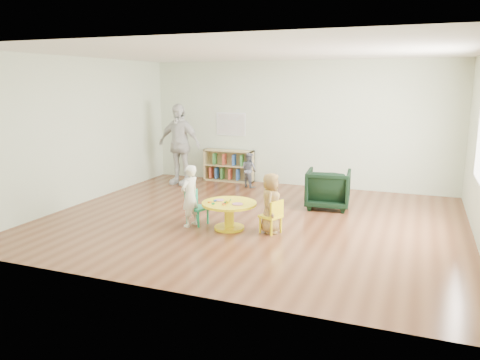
{
  "coord_description": "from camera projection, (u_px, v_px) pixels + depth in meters",
  "views": [
    {
      "loc": [
        2.61,
        -7.32,
        2.33
      ],
      "look_at": [
        -0.1,
        -0.3,
        0.75
      ],
      "focal_mm": 35.0,
      "sensor_mm": 36.0,
      "label": 1
    }
  ],
  "objects": [
    {
      "name": "adult_caretaker",
      "position": [
        179.0,
        144.0,
        10.71
      ],
      "size": [
        1.13,
        0.57,
        1.86
      ],
      "primitive_type": "imported",
      "rotation": [
        0.0,
        0.0,
        -0.11
      ],
      "color": "silver",
      "rests_on": "ground"
    },
    {
      "name": "kid_chair_right",
      "position": [
        273.0,
        215.0,
        7.29
      ],
      "size": [
        0.38,
        0.38,
        0.54
      ],
      "rotation": [
        0.0,
        0.0,
        1.17
      ],
      "color": "yellow",
      "rests_on": "ground"
    },
    {
      "name": "alphabet_poster",
      "position": [
        231.0,
        124.0,
        11.09
      ],
      "size": [
        0.74,
        0.01,
        0.54
      ],
      "color": "white",
      "rests_on": "ground"
    },
    {
      "name": "bookshelf",
      "position": [
        229.0,
        166.0,
        11.18
      ],
      "size": [
        1.2,
        0.3,
        0.75
      ],
      "color": "tan",
      "rests_on": "ground"
    },
    {
      "name": "kid_chair_left",
      "position": [
        195.0,
        206.0,
        7.78
      ],
      "size": [
        0.37,
        0.37,
        0.56
      ],
      "rotation": [
        0.0,
        0.0,
        -1.82
      ],
      "color": "#1B9767",
      "rests_on": "ground"
    },
    {
      "name": "activity_table",
      "position": [
        229.0,
        211.0,
        7.51
      ],
      "size": [
        0.88,
        0.88,
        0.48
      ],
      "rotation": [
        0.0,
        0.0,
        -0.1
      ],
      "color": "yellow",
      "rests_on": "ground"
    },
    {
      "name": "child_right",
      "position": [
        271.0,
        203.0,
        7.31
      ],
      "size": [
        0.38,
        0.51,
        0.95
      ],
      "primitive_type": "imported",
      "rotation": [
        0.0,
        0.0,
        1.75
      ],
      "color": "yellow",
      "rests_on": "ground"
    },
    {
      "name": "armchair",
      "position": [
        328.0,
        189.0,
        8.77
      ],
      "size": [
        0.86,
        0.88,
        0.73
      ],
      "primitive_type": "imported",
      "rotation": [
        0.0,
        0.0,
        3.24
      ],
      "color": "black",
      "rests_on": "ground"
    },
    {
      "name": "room",
      "position": [
        253.0,
        109.0,
        7.69
      ],
      "size": [
        7.1,
        7.0,
        2.8
      ],
      "color": "brown",
      "rests_on": "ground"
    },
    {
      "name": "child_left",
      "position": [
        190.0,
        196.0,
        7.63
      ],
      "size": [
        0.32,
        0.42,
        1.02
      ],
      "primitive_type": "imported",
      "rotation": [
        0.0,
        0.0,
        -1.8
      ],
      "color": "white",
      "rests_on": "ground"
    },
    {
      "name": "toddler",
      "position": [
        249.0,
        170.0,
        10.5
      ],
      "size": [
        0.48,
        0.44,
        0.78
      ],
      "primitive_type": "imported",
      "rotation": [
        0.0,
        0.0,
        2.65
      ],
      "color": "#161E38",
      "rests_on": "ground"
    }
  ]
}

